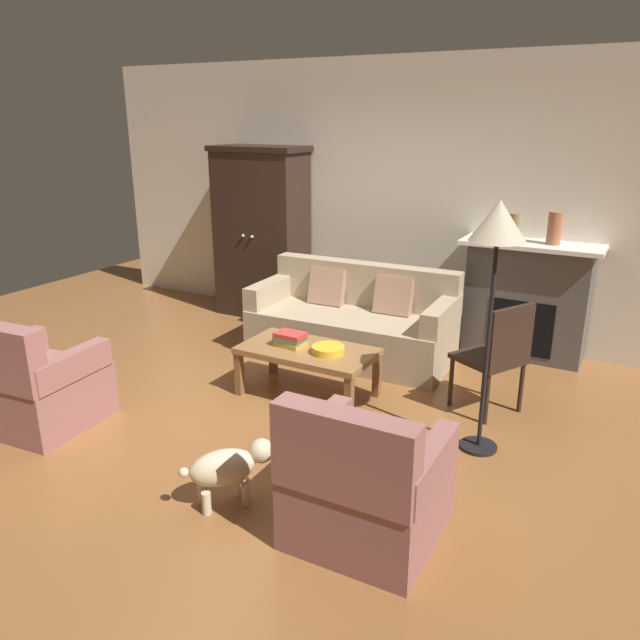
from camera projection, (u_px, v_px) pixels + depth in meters
name	position (u px, v px, depth m)	size (l,w,h in m)	color
ground_plane	(255.00, 415.00, 4.85)	(9.60, 9.60, 0.00)	brown
back_wall	(388.00, 198.00, 6.53)	(7.20, 0.10, 2.80)	silver
fireplace	(526.00, 300.00, 5.87)	(1.26, 0.48, 1.12)	#4C4947
armoire	(261.00, 233.00, 7.03)	(1.06, 0.57, 1.91)	black
couch	(353.00, 324.00, 5.97)	(1.95, 0.91, 0.86)	tan
coffee_table	(308.00, 354.00, 5.08)	(1.10, 0.60, 0.42)	olive
fruit_bowl	(328.00, 350.00, 4.95)	(0.26, 0.26, 0.06)	gold
book_stack	(290.00, 339.00, 5.10)	(0.26, 0.20, 0.12)	gold
mantel_vase_bronze	(514.00, 227.00, 5.73)	(0.10, 0.10, 0.25)	olive
mantel_vase_terracotta	(555.00, 228.00, 5.56)	(0.13, 0.13, 0.29)	#A86042
armchair_near_left	(36.00, 386.00, 4.61)	(0.83, 0.83, 0.88)	#935B56
armchair_near_right	(365.00, 488.00, 3.36)	(0.79, 0.78, 0.88)	#935B56
side_chair_wooden	(498.00, 352.00, 4.73)	(0.60, 0.60, 0.90)	black
floor_lamp	(497.00, 237.00, 3.90)	(0.36, 0.36, 1.74)	black
dog	(228.00, 467.00, 3.68)	(0.43, 0.48, 0.39)	beige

